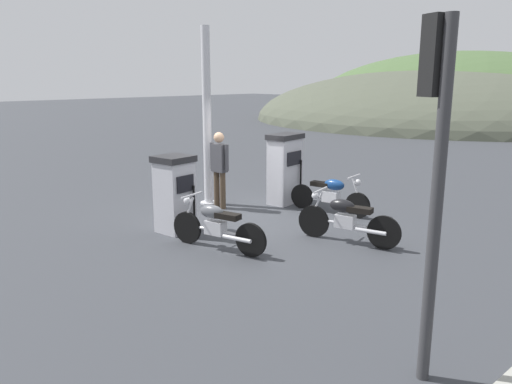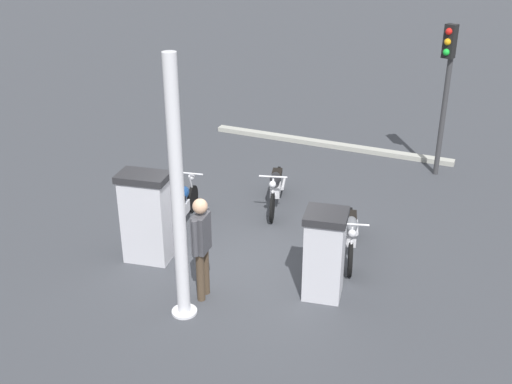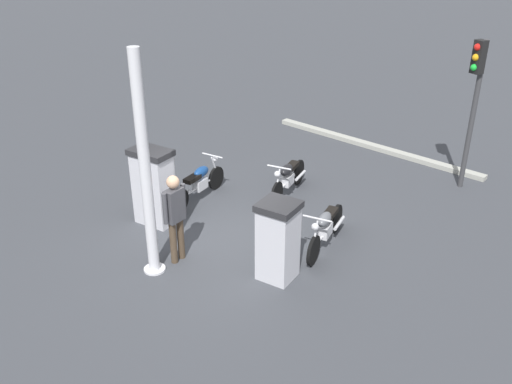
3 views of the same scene
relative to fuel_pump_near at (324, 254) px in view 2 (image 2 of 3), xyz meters
name	(u,v)px [view 2 (image 2 of 3)]	position (x,y,z in m)	size (l,w,h in m)	color
ground_plane	(242,262)	(0.45, 1.61, -0.76)	(120.00, 120.00, 0.00)	#383A3F
fuel_pump_near	(324,254)	(0.00, 0.00, 0.00)	(0.71, 0.73, 1.50)	silver
fuel_pump_far	(146,217)	(0.00, 3.22, 0.08)	(0.64, 0.93, 1.66)	silver
motorcycle_near_pump	(351,233)	(1.37, -0.14, -0.31)	(1.92, 0.65, 0.93)	black
motorcycle_far_pump	(182,205)	(1.35, 3.22, -0.31)	(1.95, 0.56, 0.92)	black
motorcycle_extra	(276,187)	(2.77, 1.76, -0.29)	(1.92, 0.65, 0.94)	black
attendant_person	(202,242)	(-0.74, 1.80, 0.26)	(0.57, 0.25, 1.76)	#473828
roadside_traffic_light	(447,75)	(5.71, -1.20, 1.64)	(0.40, 0.30, 3.50)	#38383A
canopy_support_pole	(178,200)	(-1.25, 1.89, 1.20)	(0.40, 0.40, 4.09)	silver
road_edge_kerb	(329,144)	(6.67, 1.61, -0.70)	(0.63, 6.44, 0.12)	#9E9E93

